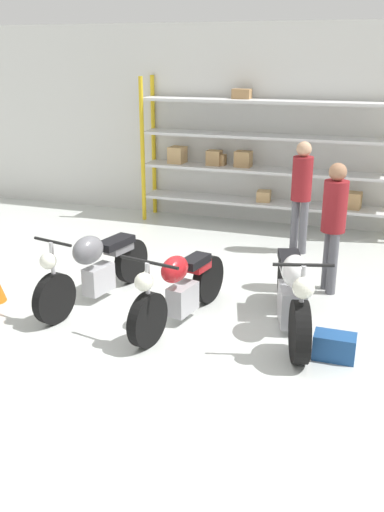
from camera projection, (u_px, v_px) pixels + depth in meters
ground_plane at (182, 320)px, 6.97m from camera, size 30.00×30.00×0.00m
back_wall at (265, 126)px, 10.47m from camera, size 30.00×0.08×3.60m
shelving_rack at (263, 155)px, 10.30m from camera, size 4.72×0.63×2.68m
motorcycle_grey at (95, 267)px, 7.37m from camera, size 0.73×2.13×1.03m
motorcycle_red at (179, 289)px, 6.78m from camera, size 0.77×1.99×0.99m
motorcycle_white at (293, 294)px, 6.56m from camera, size 0.83×2.05×1.09m
person_browsing at (334, 217)px, 7.48m from camera, size 0.43×0.43×1.77m
person_near_rack at (301, 188)px, 9.00m from camera, size 0.44×0.44×1.80m
toolbox at (334, 346)px, 6.07m from camera, size 0.44×0.26×0.28m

